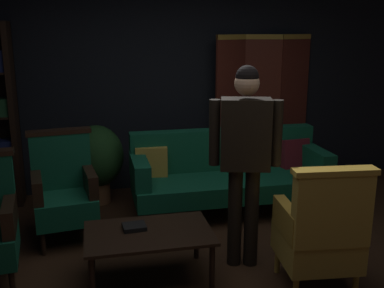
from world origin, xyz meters
name	(u,v)px	position (x,y,z in m)	size (l,w,h in m)	color
ground_plane	(213,283)	(0.00, 0.00, 0.00)	(10.00, 10.00, 0.00)	#331E11
back_wall	(163,76)	(0.00, 2.45, 1.40)	(7.20, 0.10, 2.80)	black
folding_screen	(262,108)	(1.24, 2.28, 0.99)	(1.31, 0.27, 1.90)	#5B2319
velvet_couch	(228,171)	(0.55, 1.45, 0.45)	(2.12, 0.78, 0.88)	black
coffee_table	(149,237)	(-0.49, 0.16, 0.37)	(1.00, 0.64, 0.42)	black
armchair_gilt_accent	(321,232)	(0.76, -0.27, 0.49)	(0.64, 0.63, 1.04)	#B78E33
armchair_wing_right	(64,190)	(-1.18, 1.11, 0.49)	(0.65, 0.65, 1.04)	black
standing_figure	(245,149)	(0.32, 0.25, 1.03)	(0.57, 0.31, 1.70)	black
potted_plant	(97,159)	(-0.86, 1.99, 0.53)	(0.62, 0.62, 0.91)	brown
book_black_cloth	(134,227)	(-0.60, 0.24, 0.44)	(0.18, 0.15, 0.03)	black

